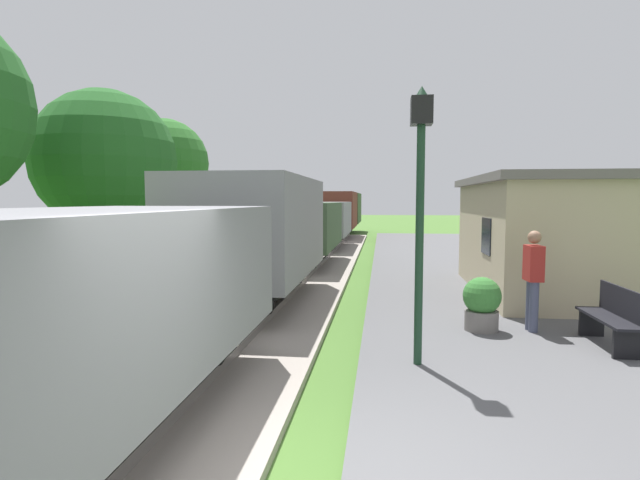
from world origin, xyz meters
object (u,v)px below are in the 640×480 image
Objects in this scene: lamp_post_near at (421,175)px; potted_planter at (482,303)px; bench_near_hut at (614,316)px; tree_trackside_far at (105,161)px; station_hut at (546,234)px; freight_train at (316,221)px; tree_field_left at (164,163)px; person_waiting at (533,276)px.

potted_planter is at bearing 57.78° from lamp_post_near.
bench_near_hut is 1.94m from potted_planter.
tree_trackside_far is (-12.30, 7.17, 3.01)m from bench_near_hut.
station_hut is 1.57× the size of lamp_post_near.
potted_planter is at bearing 157.23° from bench_near_hut.
freight_train is 6.56× the size of tree_trackside_far.
freight_train reaches higher than bench_near_hut.
bench_near_hut is 3.82m from lamp_post_near.
tree_trackside_far is at bearing -83.10° from tree_field_left.
tree_field_left is at bearing -48.87° from person_waiting.
tree_field_left reaches higher than station_hut.
lamp_post_near is at bearing 40.61° from person_waiting.
tree_trackside_far is (-9.30, 8.33, 0.93)m from lamp_post_near.
bench_near_hut is at bearing -65.21° from freight_train.
bench_near_hut is 1.64× the size of potted_planter.
tree_field_left reaches higher than tree_trackside_far.
station_hut is at bearing 59.05° from lamp_post_near.
person_waiting is at bearing 4.58° from potted_planter.
tree_trackside_far reaches higher than potted_planter.
tree_field_left reaches higher than freight_train.
freight_train is 10.59× the size of lamp_post_near.
person_waiting is 1.87× the size of potted_planter.
station_hut reaches higher than person_waiting.
bench_near_hut is (6.39, -13.85, -0.83)m from freight_train.
potted_planter is 0.15× the size of tree_field_left.
tree_trackside_far is (-5.90, -6.68, 2.17)m from freight_train.
person_waiting is 0.29× the size of tree_trackside_far.
person_waiting is at bearing -67.31° from freight_train.
station_hut is at bearing -32.55° from tree_field_left.
tree_trackside_far reaches higher than freight_train.
lamp_post_near reaches higher than potted_planter.
freight_train is 11.55m from station_hut.
bench_near_hut is 0.25× the size of tree_field_left.
lamp_post_near is 0.61× the size of tree_field_left.
tree_field_left is (-13.42, 8.56, 2.43)m from station_hut.
station_hut is at bearing -113.57° from person_waiting.
freight_train is 14.13m from person_waiting.
tree_field_left reaches higher than bench_near_hut.
station_hut is at bearing -53.95° from freight_train.
freight_train is at bearing -70.74° from person_waiting.
station_hut is at bearing -11.84° from tree_trackside_far.
freight_train is 15.44m from lamp_post_near.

